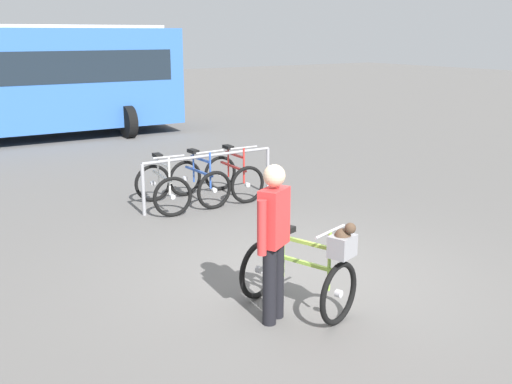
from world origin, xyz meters
TOP-DOWN VIEW (x-y plane):
  - ground_plane at (0.00, 0.00)m, footprint 80.00×80.00m
  - bike_rack_rail at (0.73, 3.44)m, footprint 2.51×0.07m
  - racked_bike_white at (-0.07, 3.61)m, footprint 0.78×1.16m
  - racked_bike_blue at (0.63, 3.61)m, footprint 0.68×1.12m
  - racked_bike_red at (1.33, 3.62)m, footprint 0.72×1.13m
  - featured_bicycle at (-0.53, -0.83)m, footprint 0.95×1.25m
  - person_with_featured_bike at (-0.92, -0.76)m, footprint 0.48×0.34m

SIDE VIEW (x-z plane):
  - ground_plane at x=0.00m, z-range 0.00..0.00m
  - racked_bike_white at x=-0.07m, z-range -0.12..0.85m
  - racked_bike_red at x=1.33m, z-range -0.12..0.85m
  - racked_bike_blue at x=0.63m, z-range -0.12..0.86m
  - featured_bicycle at x=-0.53m, z-range -0.06..1.03m
  - bike_rack_rail at x=0.73m, z-range 0.20..1.08m
  - person_with_featured_bike at x=-0.92m, z-range 0.09..1.73m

